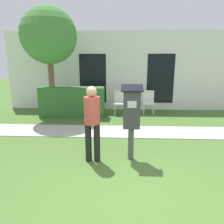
{
  "coord_description": "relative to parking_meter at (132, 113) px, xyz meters",
  "views": [
    {
      "loc": [
        -0.15,
        -3.14,
        2.09
      ],
      "look_at": [
        -0.36,
        1.14,
        1.05
      ],
      "focal_mm": 35.0,
      "sensor_mm": 36.0,
      "label": 1
    }
  ],
  "objects": [
    {
      "name": "ground_plane",
      "position": [
        -0.04,
        -1.21,
        -1.02
      ],
      "size": [
        40.0,
        40.0,
        0.0
      ],
      "primitive_type": "plane",
      "color": "#476B2D"
    },
    {
      "name": "sidewalk",
      "position": [
        -0.04,
        1.79,
        -1.01
      ],
      "size": [
        12.0,
        1.1,
        0.02
      ],
      "color": "#B7B2A8",
      "rests_on": "ground"
    },
    {
      "name": "building_facade",
      "position": [
        -0.04,
        4.91,
        0.58
      ],
      "size": [
        10.0,
        0.26,
        3.2
      ],
      "color": "white",
      "rests_on": "ground"
    },
    {
      "name": "parking_meter",
      "position": [
        0.0,
        0.0,
        0.0
      ],
      "size": [
        0.44,
        0.31,
        1.59
      ],
      "color": "#4C4C4C",
      "rests_on": "ground"
    },
    {
      "name": "person_standing",
      "position": [
        -0.79,
        -0.14,
        -0.09
      ],
      "size": [
        0.32,
        0.32,
        1.58
      ],
      "rotation": [
        0.0,
        0.0,
        0.07
      ],
      "color": "black",
      "rests_on": "ground"
    },
    {
      "name": "outdoor_chair_left",
      "position": [
        -1.39,
        3.88,
        -0.49
      ],
      "size": [
        0.44,
        0.44,
        0.9
      ],
      "rotation": [
        0.0,
        0.0,
        -0.17
      ],
      "color": "white",
      "rests_on": "ground"
    },
    {
      "name": "outdoor_chair_middle",
      "position": [
        -0.29,
        3.93,
        -0.49
      ],
      "size": [
        0.44,
        0.44,
        0.9
      ],
      "rotation": [
        0.0,
        0.0,
        -0.31
      ],
      "color": "white",
      "rests_on": "ground"
    },
    {
      "name": "outdoor_chair_right",
      "position": [
        0.82,
        4.08,
        -0.49
      ],
      "size": [
        0.44,
        0.44,
        0.9
      ],
      "rotation": [
        0.0,
        0.0,
        -0.34
      ],
      "color": "white",
      "rests_on": "ground"
    },
    {
      "name": "hedge_row",
      "position": [
        -2.04,
        3.47,
        -0.47
      ],
      "size": [
        2.34,
        0.6,
        1.1
      ],
      "color": "#33662D",
      "rests_on": "ground"
    },
    {
      "name": "tree",
      "position": [
        -2.7,
        3.29,
        1.83
      ],
      "size": [
        1.9,
        1.9,
        3.82
      ],
      "color": "brown",
      "rests_on": "ground"
    }
  ]
}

